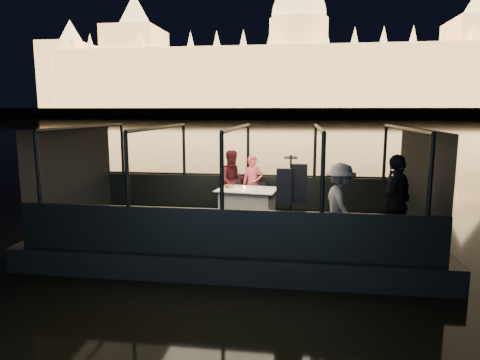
# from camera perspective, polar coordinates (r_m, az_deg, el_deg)

# --- Properties ---
(river_water) EXTENTS (500.00, 500.00, 0.00)m
(river_water) POSITION_cam_1_polar(r_m,az_deg,el_deg) (89.60, 7.08, 7.18)
(river_water) COLOR black
(river_water) RESTS_ON ground
(boat_hull) EXTENTS (8.60, 4.40, 1.00)m
(boat_hull) POSITION_cam_1_polar(r_m,az_deg,el_deg) (10.15, -0.31, -9.03)
(boat_hull) COLOR black
(boat_hull) RESTS_ON river_water
(boat_deck) EXTENTS (8.00, 4.00, 0.04)m
(boat_deck) POSITION_cam_1_polar(r_m,az_deg,el_deg) (10.01, -0.32, -6.42)
(boat_deck) COLOR black
(boat_deck) RESTS_ON boat_hull
(gunwale_port) EXTENTS (8.00, 0.08, 0.90)m
(gunwale_port) POSITION_cam_1_polar(r_m,az_deg,el_deg) (11.83, 1.07, -1.63)
(gunwale_port) COLOR black
(gunwale_port) RESTS_ON boat_deck
(gunwale_starboard) EXTENTS (8.00, 0.08, 0.90)m
(gunwale_starboard) POSITION_cam_1_polar(r_m,az_deg,el_deg) (7.98, -2.39, -7.02)
(gunwale_starboard) COLOR black
(gunwale_starboard) RESTS_ON boat_deck
(cabin_glass_port) EXTENTS (8.00, 0.02, 1.40)m
(cabin_glass_port) POSITION_cam_1_polar(r_m,az_deg,el_deg) (11.67, 1.08, 3.92)
(cabin_glass_port) COLOR #99B2B2
(cabin_glass_port) RESTS_ON gunwale_port
(cabin_glass_starboard) EXTENTS (8.00, 0.02, 1.40)m
(cabin_glass_starboard) POSITION_cam_1_polar(r_m,az_deg,el_deg) (7.74, -2.45, 1.18)
(cabin_glass_starboard) COLOR #99B2B2
(cabin_glass_starboard) RESTS_ON gunwale_starboard
(cabin_roof_glass) EXTENTS (8.00, 4.00, 0.02)m
(cabin_roof_glass) POSITION_cam_1_polar(r_m,az_deg,el_deg) (9.64, -0.33, 6.97)
(cabin_roof_glass) COLOR #99B2B2
(cabin_roof_glass) RESTS_ON boat_deck
(end_wall_fore) EXTENTS (0.02, 4.00, 2.30)m
(end_wall_fore) POSITION_cam_1_polar(r_m,az_deg,el_deg) (11.06, -21.30, 0.64)
(end_wall_fore) COLOR black
(end_wall_fore) RESTS_ON boat_deck
(end_wall_aft) EXTENTS (0.02, 4.00, 2.30)m
(end_wall_aft) POSITION_cam_1_polar(r_m,az_deg,el_deg) (10.01, 22.98, -0.31)
(end_wall_aft) COLOR black
(end_wall_aft) RESTS_ON boat_deck
(canopy_ribs) EXTENTS (8.00, 4.00, 2.30)m
(canopy_ribs) POSITION_cam_1_polar(r_m,az_deg,el_deg) (9.76, -0.32, 0.20)
(canopy_ribs) COLOR black
(canopy_ribs) RESTS_ON boat_deck
(embankment) EXTENTS (400.00, 140.00, 6.00)m
(embankment) POSITION_cam_1_polar(r_m,az_deg,el_deg) (219.55, 7.64, 8.64)
(embankment) COLOR #423D33
(embankment) RESTS_ON ground
(parliament_building) EXTENTS (220.00, 32.00, 60.00)m
(parliament_building) POSITION_cam_1_polar(r_m,az_deg,el_deg) (186.34, 7.76, 17.17)
(parliament_building) COLOR #F2D18C
(parliament_building) RESTS_ON embankment
(dining_table_central) EXTENTS (1.59, 1.25, 0.77)m
(dining_table_central) POSITION_cam_1_polar(r_m,az_deg,el_deg) (10.65, 0.99, -3.22)
(dining_table_central) COLOR silver
(dining_table_central) RESTS_ON boat_deck
(chair_port_left) EXTENTS (0.43, 0.43, 0.87)m
(chair_port_left) POSITION_cam_1_polar(r_m,az_deg,el_deg) (11.30, -1.03, -2.15)
(chair_port_left) COLOR black
(chair_port_left) RESTS_ON boat_deck
(chair_port_right) EXTENTS (0.50, 0.50, 0.80)m
(chair_port_right) POSITION_cam_1_polar(r_m,az_deg,el_deg) (11.28, 2.50, -2.18)
(chair_port_right) COLOR black
(chair_port_right) RESTS_ON boat_deck
(coat_stand) EXTENTS (0.62, 0.55, 1.84)m
(coat_stand) POSITION_cam_1_polar(r_m,az_deg,el_deg) (8.41, 6.70, -3.07)
(coat_stand) COLOR black
(coat_stand) RESTS_ON boat_deck
(person_woman_coral) EXTENTS (0.60, 0.45, 1.52)m
(person_woman_coral) POSITION_cam_1_polar(r_m,az_deg,el_deg) (11.34, 1.70, -0.57)
(person_woman_coral) COLOR #E15260
(person_woman_coral) RESTS_ON boat_deck
(person_man_maroon) EXTENTS (0.97, 0.88, 1.65)m
(person_man_maroon) POSITION_cam_1_polar(r_m,az_deg,el_deg) (11.37, -0.91, -0.54)
(person_man_maroon) COLOR #3C1016
(person_man_maroon) RESTS_ON boat_deck
(passenger_stripe) EXTENTS (0.85, 1.19, 1.67)m
(passenger_stripe) POSITION_cam_1_polar(r_m,az_deg,el_deg) (8.76, 13.19, -3.10)
(passenger_stripe) COLOR white
(passenger_stripe) RESTS_ON boat_deck
(passenger_dark) EXTENTS (1.00, 1.18, 1.89)m
(passenger_dark) POSITION_cam_1_polar(r_m,az_deg,el_deg) (8.66, 20.03, -3.56)
(passenger_dark) COLOR black
(passenger_dark) RESTS_ON boat_deck
(wine_bottle) EXTENTS (0.08, 0.08, 0.31)m
(wine_bottle) POSITION_cam_1_polar(r_m,az_deg,el_deg) (10.42, -2.43, -0.54)
(wine_bottle) COLOR #133619
(wine_bottle) RESTS_ON dining_table_central
(bread_basket) EXTENTS (0.24, 0.24, 0.07)m
(bread_basket) POSITION_cam_1_polar(r_m,az_deg,el_deg) (10.77, -1.52, -0.79)
(bread_basket) COLOR olive
(bread_basket) RESTS_ON dining_table_central
(amber_candle) EXTENTS (0.08, 0.08, 0.08)m
(amber_candle) POSITION_cam_1_polar(r_m,az_deg,el_deg) (10.53, 0.58, -1.03)
(amber_candle) COLOR yellow
(amber_candle) RESTS_ON dining_table_central
(plate_near) EXTENTS (0.29, 0.29, 0.02)m
(plate_near) POSITION_cam_1_polar(r_m,az_deg,el_deg) (10.30, 1.97, -1.45)
(plate_near) COLOR white
(plate_near) RESTS_ON dining_table_central
(plate_far) EXTENTS (0.26, 0.26, 0.01)m
(plate_far) POSITION_cam_1_polar(r_m,az_deg,el_deg) (10.78, -0.97, -0.96)
(plate_far) COLOR silver
(plate_far) RESTS_ON dining_table_central
(wine_glass_white) EXTENTS (0.06, 0.06, 0.17)m
(wine_glass_white) POSITION_cam_1_polar(r_m,az_deg,el_deg) (10.54, -2.31, -0.72)
(wine_glass_white) COLOR silver
(wine_glass_white) RESTS_ON dining_table_central
(wine_glass_red) EXTENTS (0.07, 0.07, 0.19)m
(wine_glass_red) POSITION_cam_1_polar(r_m,az_deg,el_deg) (10.71, 1.91, -0.56)
(wine_glass_red) COLOR silver
(wine_glass_red) RESTS_ON dining_table_central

